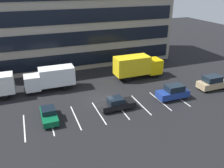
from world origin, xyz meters
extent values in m
plane|color=black|center=(0.00, 0.00, 0.00)|extent=(120.00, 120.00, 0.00)
cube|color=gray|center=(0.00, 18.00, 7.20)|extent=(36.57, 11.68, 14.40)
cube|color=black|center=(0.00, 12.10, 1.98)|extent=(35.11, 0.16, 2.30)
cube|color=black|center=(0.00, 12.10, 5.58)|extent=(35.11, 0.16, 2.30)
cube|color=black|center=(0.00, 12.10, 9.18)|extent=(35.11, 0.16, 2.30)
cube|color=silver|center=(-9.80, -3.03, 0.00)|extent=(0.14, 5.40, 0.01)
cube|color=silver|center=(-7.00, -3.03, 0.00)|extent=(0.14, 5.40, 0.01)
cube|color=silver|center=(-4.20, -3.03, 0.00)|extent=(0.14, 5.40, 0.01)
cube|color=silver|center=(-1.40, -3.03, 0.00)|extent=(0.14, 5.40, 0.01)
cube|color=silver|center=(1.40, -3.03, 0.00)|extent=(0.14, 5.40, 0.01)
cube|color=silver|center=(4.20, -3.03, 0.00)|extent=(0.14, 5.40, 0.01)
cube|color=silver|center=(7.00, -3.03, 0.00)|extent=(0.14, 5.40, 0.01)
cube|color=silver|center=(9.80, -3.03, 0.00)|extent=(0.14, 5.40, 0.01)
cube|color=white|center=(-8.25, 5.62, 1.49)|extent=(2.05, 2.23, 2.05)
cube|color=black|center=(-9.25, 5.62, 1.90)|extent=(0.06, 1.88, 0.90)
cube|color=white|center=(-4.81, 5.62, 2.00)|extent=(4.84, 2.33, 2.51)
cube|color=black|center=(-9.32, 5.62, 0.60)|extent=(0.19, 2.23, 0.37)
cylinder|color=black|center=(-8.25, 4.66, 0.47)|extent=(0.93, 0.28, 0.93)
cylinder|color=black|center=(-8.25, 6.58, 0.47)|extent=(0.93, 0.28, 0.93)
cylinder|color=black|center=(-3.84, 4.66, 0.47)|extent=(0.93, 0.28, 0.93)
cylinder|color=black|center=(-3.84, 6.58, 0.47)|extent=(0.93, 0.28, 0.93)
cube|color=yellow|center=(10.68, 5.26, 1.67)|extent=(2.30, 2.51, 2.30)
cube|color=black|center=(11.81, 5.26, 2.13)|extent=(0.06, 2.11, 1.01)
cube|color=yellow|center=(6.82, 5.26, 2.25)|extent=(5.44, 2.61, 2.82)
cube|color=black|center=(11.89, 5.26, 0.68)|extent=(0.21, 2.51, 0.42)
cylinder|color=black|center=(10.68, 6.33, 0.52)|extent=(1.05, 0.31, 1.05)
cylinder|color=black|center=(10.68, 4.18, 0.52)|extent=(1.05, 0.31, 1.05)
cylinder|color=black|center=(5.73, 6.33, 0.52)|extent=(1.05, 0.31, 1.05)
cylinder|color=black|center=(5.73, 4.18, 0.52)|extent=(1.05, 0.31, 1.05)
cylinder|color=black|center=(-11.98, 4.42, 0.47)|extent=(0.93, 0.28, 0.93)
cylinder|color=black|center=(-11.98, 6.34, 0.47)|extent=(0.93, 0.28, 0.93)
cube|color=black|center=(1.01, -2.89, 0.58)|extent=(4.21, 1.76, 0.69)
cube|color=black|center=(0.79, -2.89, 1.21)|extent=(1.77, 1.55, 0.59)
cylinder|color=black|center=(2.35, -2.13, 0.29)|extent=(0.59, 0.22, 0.59)
cylinder|color=black|center=(2.35, -3.65, 0.29)|extent=(0.59, 0.22, 0.59)
cylinder|color=black|center=(-0.34, -2.13, 0.29)|extent=(0.59, 0.22, 0.59)
cylinder|color=black|center=(-0.34, -3.65, 0.29)|extent=(0.59, 0.22, 0.59)
cube|color=#0C5933|center=(-7.08, -2.50, 0.55)|extent=(1.67, 3.99, 0.65)
cube|color=black|center=(-7.08, -2.30, 1.15)|extent=(1.47, 1.67, 0.56)
cylinder|color=black|center=(-6.36, -3.78, 0.28)|extent=(0.20, 0.56, 0.56)
cylinder|color=black|center=(-7.80, -3.78, 0.28)|extent=(0.20, 0.56, 0.56)
cylinder|color=black|center=(-6.36, -1.23, 0.28)|extent=(0.20, 0.56, 0.56)
cylinder|color=black|center=(-7.80, -1.23, 0.28)|extent=(0.20, 0.56, 0.56)
cube|color=tan|center=(16.12, -2.44, 0.73)|extent=(4.44, 1.88, 0.92)
cube|color=black|center=(15.89, -2.44, 1.60)|extent=(2.44, 1.66, 0.82)
cylinder|color=black|center=(17.54, -1.61, 0.33)|extent=(0.66, 0.21, 0.66)
cylinder|color=black|center=(17.54, -3.26, 0.33)|extent=(0.66, 0.21, 0.66)
cylinder|color=black|center=(14.70, -1.61, 0.33)|extent=(0.66, 0.21, 0.66)
cylinder|color=black|center=(14.70, -3.26, 0.33)|extent=(0.66, 0.21, 0.66)
cube|color=navy|center=(8.89, -3.00, 0.70)|extent=(4.24, 1.80, 0.88)
cube|color=black|center=(9.10, -3.00, 1.53)|extent=(2.33, 1.58, 0.78)
cylinder|color=black|center=(7.53, -3.79, 0.31)|extent=(0.63, 0.20, 0.63)
cylinder|color=black|center=(7.53, -2.21, 0.31)|extent=(0.63, 0.20, 0.63)
cylinder|color=black|center=(10.25, -3.79, 0.31)|extent=(0.63, 0.20, 0.63)
cylinder|color=black|center=(10.25, -2.21, 0.31)|extent=(0.63, 0.20, 0.63)
camera|label=1|loc=(-8.53, -25.93, 14.34)|focal=37.34mm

